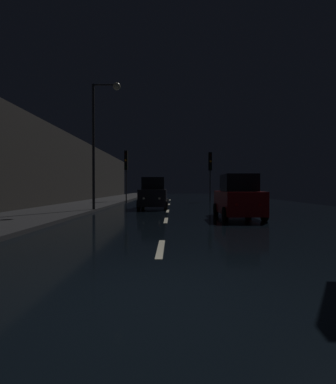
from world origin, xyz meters
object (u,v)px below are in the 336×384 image
traffic_light_far_right (210,166)px  car_approaching_headlights (154,194)px  streetlamp_overhead (101,127)px  car_parked_right_near (238,198)px  traffic_light_far_left (126,165)px

traffic_light_far_right → car_approaching_headlights: traffic_light_far_right is taller
streetlamp_overhead → car_parked_right_near: streetlamp_overhead is taller
traffic_light_far_right → traffic_light_far_left: traffic_light_far_right is taller
traffic_light_far_right → car_parked_right_near: 17.34m
car_approaching_headlights → car_parked_right_near: (4.44, -6.52, -0.03)m
streetlamp_overhead → car_approaching_headlights: streetlamp_overhead is taller
traffic_light_far_left → car_parked_right_near: 17.06m
traffic_light_far_right → streetlamp_overhead: bearing=-38.0°
car_approaching_headlights → car_parked_right_near: bearing=34.3°
traffic_light_far_left → streetlamp_overhead: 11.57m
traffic_light_far_right → traffic_light_far_left: 8.71m
streetlamp_overhead → traffic_light_far_left: bearing=91.2°
traffic_light_far_right → traffic_light_far_left: (-8.45, -2.10, -0.05)m
traffic_light_far_right → traffic_light_far_left: bearing=-82.9°
streetlamp_overhead → car_approaching_headlights: size_ratio=1.80×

